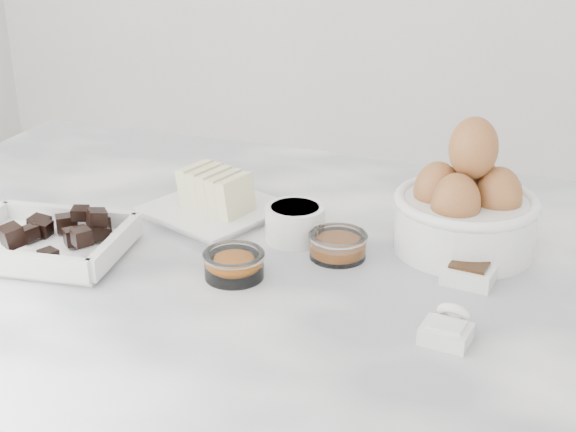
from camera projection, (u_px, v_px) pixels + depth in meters
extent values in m
cube|color=white|center=(265.00, 267.00, 1.00)|extent=(1.20, 0.80, 0.04)
cube|color=white|center=(46.00, 249.00, 0.99)|extent=(0.20, 0.16, 0.01)
cube|color=white|center=(215.00, 212.00, 1.10)|extent=(0.18, 0.18, 0.01)
cube|color=white|center=(214.00, 207.00, 1.10)|extent=(0.21, 0.21, 0.00)
cylinder|color=white|center=(295.00, 223.00, 1.02)|extent=(0.08, 0.08, 0.05)
cylinder|color=white|center=(295.00, 210.00, 1.02)|extent=(0.06, 0.06, 0.01)
cylinder|color=white|center=(464.00, 224.00, 0.99)|extent=(0.17, 0.17, 0.07)
torus|color=white|center=(466.00, 201.00, 0.98)|extent=(0.18, 0.18, 0.01)
ellipsoid|color=#A36534|center=(498.00, 197.00, 0.97)|extent=(0.06, 0.06, 0.08)
ellipsoid|color=#A36534|center=(437.00, 192.00, 0.98)|extent=(0.06, 0.06, 0.08)
ellipsoid|color=#A36534|center=(475.00, 185.00, 1.01)|extent=(0.06, 0.06, 0.08)
ellipsoid|color=#A36534|center=(457.00, 205.00, 0.95)|extent=(0.06, 0.06, 0.08)
ellipsoid|color=#A36534|center=(473.00, 148.00, 0.95)|extent=(0.06, 0.06, 0.08)
cylinder|color=white|center=(338.00, 246.00, 0.98)|extent=(0.07, 0.07, 0.03)
torus|color=white|center=(338.00, 236.00, 0.97)|extent=(0.07, 0.07, 0.01)
cylinder|color=orange|center=(338.00, 250.00, 0.98)|extent=(0.05, 0.05, 0.01)
cylinder|color=white|center=(234.00, 265.00, 0.93)|extent=(0.07, 0.07, 0.03)
torus|color=white|center=(234.00, 255.00, 0.93)|extent=(0.07, 0.07, 0.01)
ellipsoid|color=#DC6806|center=(234.00, 265.00, 0.93)|extent=(0.05, 0.05, 0.02)
cube|color=white|center=(469.00, 274.00, 0.92)|extent=(0.06, 0.05, 0.02)
cube|color=#311B0B|center=(470.00, 264.00, 0.92)|extent=(0.04, 0.04, 0.00)
torus|color=white|center=(476.00, 255.00, 0.94)|extent=(0.05, 0.04, 0.04)
cube|color=white|center=(446.00, 334.00, 0.80)|extent=(0.05, 0.04, 0.02)
cube|color=white|center=(447.00, 325.00, 0.80)|extent=(0.04, 0.03, 0.00)
torus|color=white|center=(454.00, 314.00, 0.82)|extent=(0.04, 0.03, 0.04)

